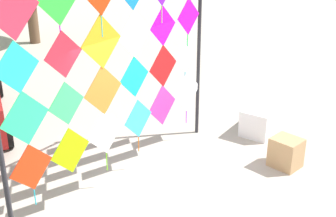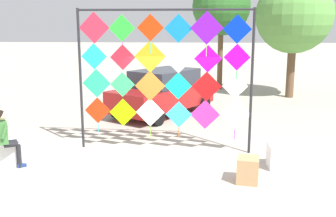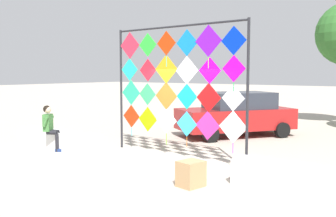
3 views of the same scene
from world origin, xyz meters
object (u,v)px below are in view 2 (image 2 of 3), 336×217
parked_car (163,92)px  tree_palm_like (223,6)px  tree_broadleaf (296,17)px  cardboard_box_large (248,170)px  seated_vendor (6,134)px  kite_display_rack (165,68)px

parked_car → tree_palm_like: tree_palm_like is taller
tree_broadleaf → tree_palm_like: bearing=147.3°
cardboard_box_large → parked_car: bearing=109.2°
parked_car → cardboard_box_large: 6.95m
parked_car → tree_broadleaf: (5.66, 4.06, 2.77)m
parked_car → tree_broadleaf: tree_broadleaf is taller
seated_vendor → tree_broadleaf: 13.70m
tree_palm_like → seated_vendor: bearing=-115.8°
tree_broadleaf → cardboard_box_large: bearing=-107.7°
tree_palm_like → tree_broadleaf: bearing=-32.7°
parked_car → tree_palm_like: size_ratio=0.82×
parked_car → cardboard_box_large: parked_car is taller
cardboard_box_large → tree_palm_like: bearing=88.7°
tree_broadleaf → parked_car: bearing=-144.3°
tree_palm_like → cardboard_box_large: bearing=-91.3°
seated_vendor → tree_palm_like: 13.76m
kite_display_rack → parked_car: 4.59m
tree_palm_like → tree_broadleaf: tree_palm_like is taller
kite_display_rack → tree_palm_like: bearing=78.0°
parked_car → tree_palm_like: 7.36m
kite_display_rack → cardboard_box_large: (1.93, -2.17, -1.93)m
kite_display_rack → seated_vendor: size_ratio=3.24×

